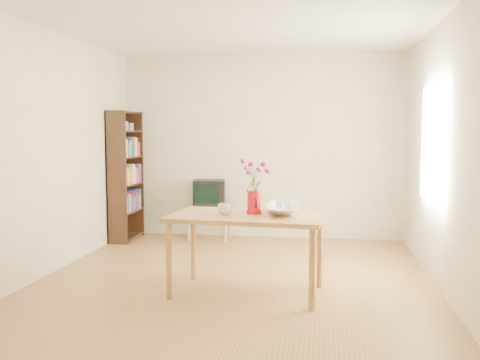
% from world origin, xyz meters
% --- Properties ---
extents(room, '(4.50, 4.50, 4.50)m').
position_xyz_m(room, '(0.03, 0.00, 1.30)').
color(room, brown).
rests_on(room, ground).
extents(table, '(1.48, 0.93, 0.75)m').
position_xyz_m(table, '(0.19, -0.48, 0.67)').
color(table, olive).
rests_on(table, ground).
extents(tv_stand, '(0.60, 0.45, 0.46)m').
position_xyz_m(tv_stand, '(-0.70, 1.97, 0.39)').
color(tv_stand, tan).
rests_on(tv_stand, ground).
extents(bookshelf, '(0.28, 0.70, 1.80)m').
position_xyz_m(bookshelf, '(-1.85, 1.75, 0.84)').
color(bookshelf, black).
rests_on(bookshelf, ground).
extents(pitcher, '(0.14, 0.22, 0.22)m').
position_xyz_m(pitcher, '(0.24, -0.40, 0.85)').
color(pitcher, red).
rests_on(pitcher, table).
extents(flowers, '(0.25, 0.25, 0.35)m').
position_xyz_m(flowers, '(0.24, -0.40, 1.13)').
color(flowers, '#BE2C80').
rests_on(flowers, pitcher).
extents(mug, '(0.13, 0.13, 0.10)m').
position_xyz_m(mug, '(-0.02, -0.51, 0.80)').
color(mug, white).
rests_on(mug, table).
extents(bowl, '(0.50, 0.50, 0.45)m').
position_xyz_m(bowl, '(0.51, -0.30, 0.97)').
color(bowl, white).
rests_on(bowl, table).
extents(teacup_a, '(0.09, 0.09, 0.06)m').
position_xyz_m(teacup_a, '(0.47, -0.30, 0.93)').
color(teacup_a, white).
rests_on(teacup_a, bowl).
extents(teacup_b, '(0.09, 0.09, 0.07)m').
position_xyz_m(teacup_b, '(0.56, -0.28, 0.93)').
color(teacup_b, white).
rests_on(teacup_b, bowl).
extents(television, '(0.49, 0.46, 0.38)m').
position_xyz_m(television, '(-0.70, 1.98, 0.65)').
color(television, black).
rests_on(television, tv_stand).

